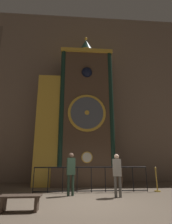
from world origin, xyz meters
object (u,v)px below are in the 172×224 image
at_px(clock_tower, 79,115).
at_px(visitor_near, 71,169).
at_px(visitor_bench, 20,200).
at_px(stanchion_post, 157,183).
at_px(visitor_far, 117,171).

distance_m(clock_tower, visitor_near, 4.09).
height_order(visitor_near, visitor_bench, visitor_near).
bearing_deg(clock_tower, stanchion_post, -29.95).
xyz_separation_m(visitor_near, stanchion_post, (3.99, 0.64, -0.68)).
distance_m(clock_tower, visitor_far, 4.65).
bearing_deg(visitor_far, clock_tower, 131.10).
relative_size(visitor_near, visitor_bench, 1.43).
bearing_deg(clock_tower, visitor_near, -98.07).
xyz_separation_m(clock_tower, visitor_far, (1.49, -3.17, -3.07)).
bearing_deg(stanchion_post, clock_tower, 150.05).
bearing_deg(clock_tower, visitor_far, -64.79).
relative_size(clock_tower, visitor_far, 5.89).
relative_size(clock_tower, visitor_bench, 8.18).
xyz_separation_m(visitor_far, visitor_bench, (-3.31, -1.62, -0.68)).
relative_size(visitor_near, visitor_far, 1.03).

